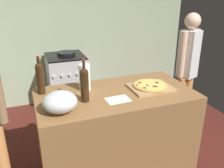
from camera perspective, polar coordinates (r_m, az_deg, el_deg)
ground_plane at (r=3.27m, az=-1.21°, el=-12.62°), size 3.84×3.34×0.02m
kitchen_wall_rear at (r=4.09m, az=-8.14°, el=14.13°), size 3.84×0.10×2.60m
counter at (r=2.50m, az=0.82°, el=-11.66°), size 1.48×0.78×0.92m
cutting_board at (r=2.40m, az=9.01°, el=-0.78°), size 0.40×0.32×0.02m
pizza at (r=2.40m, az=9.03°, el=-0.32°), size 0.34×0.34×0.03m
mixing_bowl at (r=1.95m, az=-12.13°, el=-4.13°), size 0.28×0.28×0.17m
paper_towel_roll at (r=2.31m, az=-6.44°, el=1.59°), size 0.11×0.11×0.26m
wine_bottle_clear at (r=2.06m, az=-6.47°, el=0.10°), size 0.07×0.07×0.38m
wine_bottle_green at (r=2.30m, az=-16.56°, el=1.59°), size 0.07×0.07×0.36m
recipe_sheet at (r=2.14m, az=1.41°, el=-3.69°), size 0.22×0.16×0.00m
stove at (r=3.87m, az=-10.55°, el=0.40°), size 0.56×0.60×0.92m
person_in_red at (r=3.20m, az=17.21°, el=3.51°), size 0.34×0.26×1.56m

